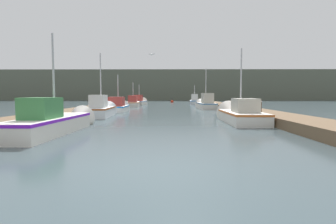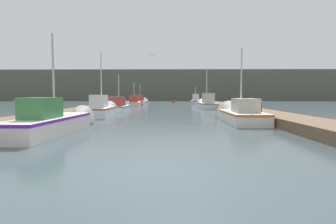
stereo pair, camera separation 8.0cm
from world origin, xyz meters
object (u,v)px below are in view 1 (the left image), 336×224
mooring_piling_3 (130,102)px  mooring_piling_0 (42,117)px  fishing_boat_4 (205,104)px  fishing_boat_6 (139,102)px  mooring_piling_2 (259,111)px  fishing_boat_3 (118,106)px  channel_buoy (172,102)px  fishing_boat_5 (133,103)px  fishing_boat_7 (194,101)px  fishing_boat_2 (102,109)px  seagull_lead (152,54)px  fishing_boat_0 (56,121)px  mooring_piling_1 (94,105)px  fishing_boat_1 (239,114)px

mooring_piling_3 → mooring_piling_0: bearing=-90.5°
fishing_boat_4 → fishing_boat_6: 13.02m
mooring_piling_2 → fishing_boat_3: bearing=136.5°
fishing_boat_3 → channel_buoy: 26.38m
mooring_piling_0 → fishing_boat_5: bearing=87.2°
fishing_boat_5 → fishing_boat_7: fishing_boat_5 is taller
fishing_boat_2 → seagull_lead: seagull_lead is taller
fishing_boat_5 → mooring_piling_0: fishing_boat_5 is taller
fishing_boat_2 → fishing_boat_7: bearing=67.3°
fishing_boat_0 → mooring_piling_1: size_ratio=4.24×
fishing_boat_6 → mooring_piling_0: 26.49m
fishing_boat_5 → fishing_boat_7: bearing=38.0°
mooring_piling_3 → fishing_boat_4: bearing=-41.9°
fishing_boat_1 → fishing_boat_3: fishing_boat_1 is taller
fishing_boat_6 → channel_buoy: 12.04m
mooring_piling_2 → channel_buoy: (-4.67, 35.11, -0.44)m
fishing_boat_2 → fishing_boat_6: size_ratio=1.13×
fishing_boat_6 → mooring_piling_3: size_ratio=4.73×
fishing_boat_6 → mooring_piling_3: 1.74m
mooring_piling_1 → mooring_piling_0: bearing=-92.5°
mooring_piling_1 → seagull_lead: 6.69m
fishing_boat_2 → seagull_lead: size_ratio=9.09×
fishing_boat_0 → channel_buoy: bearing=84.3°
fishing_boat_1 → mooring_piling_3: 24.50m
fishing_boat_6 → mooring_piling_1: bearing=-87.6°
fishing_boat_2 → fishing_boat_4: bearing=46.9°
channel_buoy → seagull_lead: seagull_lead is taller
fishing_boat_0 → channel_buoy: (4.89, 39.19, -0.30)m
mooring_piling_2 → fishing_boat_1: bearing=162.2°
fishing_boat_0 → mooring_piling_3: bearing=93.9°
fishing_boat_1 → mooring_piling_2: size_ratio=4.79×
fishing_boat_7 → mooring_piling_2: size_ratio=4.87×
fishing_boat_2 → fishing_boat_4: size_ratio=0.86×
fishing_boat_5 → channel_buoy: bearing=65.4°
fishing_boat_0 → mooring_piling_0: bearing=130.4°
fishing_boat_6 → mooring_piling_0: (-1.40, -26.45, 0.04)m
mooring_piling_0 → mooring_piling_3: mooring_piling_0 is taller
fishing_boat_7 → mooring_piling_1: (-9.62, -23.45, 0.24)m
fishing_boat_5 → seagull_lead: (3.32, -11.88, 4.51)m
fishing_boat_0 → mooring_piling_1: (-1.10, 8.99, 0.26)m
fishing_boat_3 → fishing_boat_7: bearing=64.6°
fishing_boat_3 → mooring_piling_3: size_ratio=4.54×
fishing_boat_3 → fishing_boat_2: bearing=-92.2°
seagull_lead → mooring_piling_0: bearing=82.0°
fishing_boat_5 → mooring_piling_3: fishing_boat_5 is taller
fishing_boat_7 → channel_buoy: (-3.63, 6.75, -0.32)m
fishing_boat_2 → mooring_piling_3: size_ratio=5.34×
fishing_boat_3 → seagull_lead: 5.61m
fishing_boat_0 → fishing_boat_5: size_ratio=0.93×
fishing_boat_1 → mooring_piling_0: fishing_boat_1 is taller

